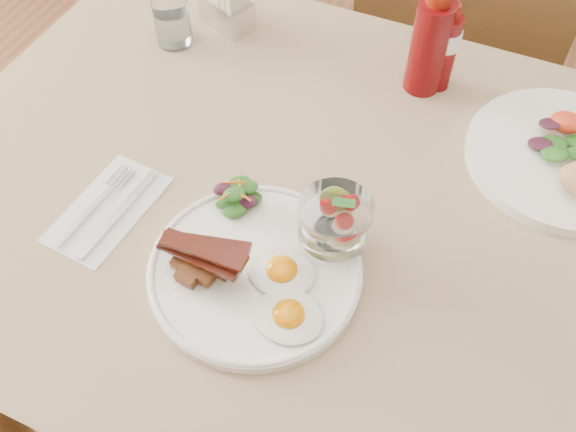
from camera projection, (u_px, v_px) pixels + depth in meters
name	position (u px, v px, depth m)	size (l,w,h in m)	color
table	(357.00, 248.00, 0.97)	(1.33, 0.88, 0.75)	brown
chair_far	(454.00, 63.00, 1.45)	(0.42, 0.42, 0.93)	brown
main_plate	(255.00, 271.00, 0.84)	(0.28, 0.28, 0.02)	white
fried_eggs	(285.00, 292.00, 0.80)	(0.15, 0.16, 0.02)	white
bacon_potato_pile	(201.00, 259.00, 0.81)	(0.12, 0.07, 0.06)	brown
side_salad	(237.00, 197.00, 0.88)	(0.07, 0.06, 0.04)	#195115
fruit_cup	(335.00, 220.00, 0.81)	(0.10, 0.10, 0.10)	white
second_plate	(574.00, 163.00, 0.94)	(0.29, 0.29, 0.07)	white
ketchup_bottle	(429.00, 45.00, 1.00)	(0.08, 0.08, 0.18)	#5B0507
hot_sauce_bottle	(445.00, 48.00, 1.01)	(0.05, 0.05, 0.15)	#5B0507
sugar_caddy	(226.00, 6.00, 1.14)	(0.11, 0.09, 0.09)	silver
water_glass	(172.00, 19.00, 1.10)	(0.06, 0.06, 0.11)	white
napkin_cutlery	(108.00, 209.00, 0.91)	(0.11, 0.19, 0.01)	silver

